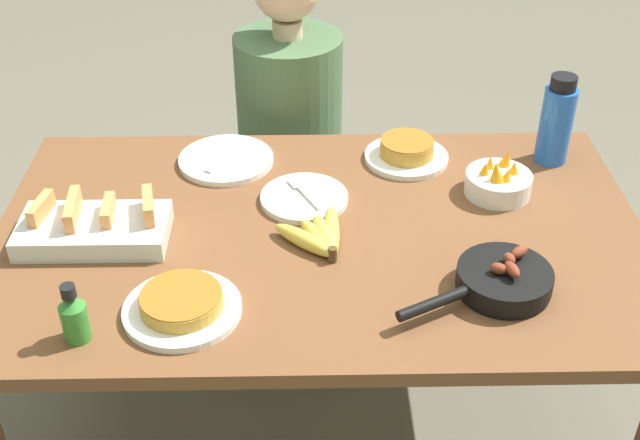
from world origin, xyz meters
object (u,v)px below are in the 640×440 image
Objects in this scene: frittata_plate_center at (407,152)px; empty_plate_near_front at (304,198)px; melon_tray at (94,228)px; skillet at (501,280)px; hot_sauce_bottle at (74,316)px; water_bottle at (556,122)px; fruit_bowl_mango at (498,181)px; frittata_plate_side at (182,305)px; empty_plate_far_left at (226,160)px; person_figure at (291,166)px; banana_bunch at (320,236)px.

frittata_plate_center is 1.03× the size of empty_plate_near_front.
melon_tray is 0.99× the size of skillet.
melon_tray is 0.33m from hot_sauce_bottle.
fruit_bowl_mango is at bearing -137.05° from water_bottle.
frittata_plate_side is 1.12× the size of empty_plate_near_front.
melon_tray reaches higher than empty_plate_far_left.
melon_tray is 1.40× the size of water_bottle.
person_figure is (0.44, 0.72, -0.27)m from melon_tray.
hot_sauce_bottle is 1.16m from person_figure.
empty_plate_near_front is (0.48, 0.15, -0.02)m from melon_tray.
skillet is at bearing 4.90° from frittata_plate_side.
melon_tray is 1.34× the size of empty_plate_far_left.
skillet is (0.89, -0.20, -0.00)m from melon_tray.
frittata_plate_side is (-0.52, -0.60, -0.00)m from frittata_plate_center.
fruit_bowl_mango is (0.69, -0.16, 0.03)m from empty_plate_far_left.
water_bottle is at bearing 33.37° from frittata_plate_side.
frittata_plate_center is at bearing 49.07° from frittata_plate_side.
skillet is 0.82m from empty_plate_far_left.
fruit_bowl_mango is at bearing 28.59° from hot_sauce_bottle.
melon_tray is at bearing -169.73° from fruit_bowl_mango.
empty_plate_far_left is at bearing -113.26° from person_figure.
empty_plate_far_left is 0.48m from person_figure.
skillet is at bearing -75.64° from frittata_plate_center.
melon_tray is 1.56× the size of empty_plate_near_front.
banana_bunch is 0.44m from empty_plate_far_left.
banana_bunch is at bearing -122.77° from frittata_plate_center.
melon_tray is at bearing -163.53° from water_bottle.
water_bottle reaches higher than frittata_plate_side.
melon_tray reaches higher than skillet.
frittata_plate_center is 0.98m from hot_sauce_bottle.
empty_plate_far_left is (0.27, 0.34, -0.02)m from melon_tray.
empty_plate_near_front is (-0.41, 0.35, -0.02)m from skillet.
empty_plate_far_left is at bearing 179.87° from water_bottle.
melon_tray is 0.50m from empty_plate_near_front.
empty_plate_near_front is (-0.04, 0.18, -0.01)m from banana_bunch.
water_bottle is at bearing -0.13° from empty_plate_far_left.
empty_plate_near_front is at bearing -164.10° from water_bottle.
frittata_plate_side is 0.97× the size of empty_plate_far_left.
frittata_plate_side is 1.03m from person_figure.
frittata_plate_center is (0.24, 0.37, 0.01)m from banana_bunch.
empty_plate_near_front is 0.66m from hot_sauce_bottle.
water_bottle is 1.84× the size of hot_sauce_bottle.
banana_bunch is 0.83× the size of empty_plate_far_left.
empty_plate_near_front is at bearing 47.17° from hot_sauce_bottle.
empty_plate_far_left is (-0.21, 0.19, -0.00)m from empty_plate_near_front.
banana_bunch is 0.62× the size of melon_tray.
melon_tray is at bearing -155.57° from frittata_plate_center.
melon_tray reaches higher than banana_bunch.
frittata_plate_side is 0.21× the size of person_figure.
melon_tray is (-0.52, 0.03, 0.01)m from banana_bunch.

